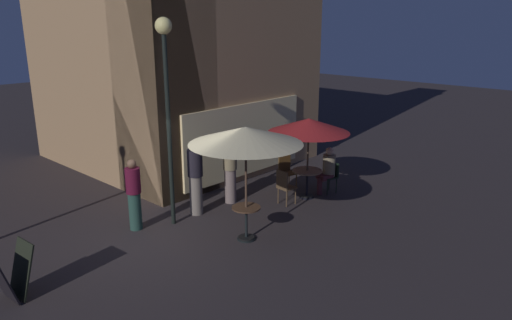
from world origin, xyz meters
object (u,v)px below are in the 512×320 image
object	(u,v)px
patron_seated_0	(328,168)
patio_umbrella_0	(246,136)
patron_standing_1	(195,178)
patio_umbrella_1	(309,126)
menu_sandwich_board	(11,273)
patron_standing_2	(230,170)
cafe_chair_1	(331,174)
patron_standing_3	(134,194)
cafe_chair_0	(284,185)
cafe_table_1	(307,177)
cafe_table_0	(246,218)
cafe_chair_2	(286,169)
street_lamp_near_corner	(166,78)

from	to	relation	value
patron_seated_0	patio_umbrella_0	bearing A→B (deg)	22.79
patron_standing_1	patio_umbrella_1	bearing A→B (deg)	155.61
menu_sandwich_board	patron_standing_2	world-z (taller)	patron_standing_2
cafe_chair_1	patron_standing_2	size ratio (longest dim) A/B	0.48
menu_sandwich_board	patio_umbrella_1	world-z (taller)	patio_umbrella_1
patio_umbrella_0	patron_standing_3	size ratio (longest dim) A/B	1.51
cafe_chair_0	cafe_chair_1	distance (m)	1.64
menu_sandwich_board	patron_standing_2	bearing A→B (deg)	1.79
cafe_table_1	patio_umbrella_1	xyz separation A→B (m)	(0.00, 0.00, 1.39)
cafe_chair_0	cafe_chair_1	size ratio (longest dim) A/B	1.09
cafe_table_0	patron_standing_3	size ratio (longest dim) A/B	0.46
cafe_chair_0	cafe_chair_1	world-z (taller)	cafe_chair_0
cafe_chair_2	patio_umbrella_1	bearing A→B (deg)	-0.00
patron_standing_2	cafe_table_0	bearing A→B (deg)	167.47
patio_umbrella_0	patron_seated_0	xyz separation A→B (m)	(3.62, 0.41, -1.59)
cafe_chair_1	patron_standing_3	xyz separation A→B (m)	(-5.07, 1.85, 0.32)
cafe_chair_1	patron_standing_3	world-z (taller)	patron_standing_3
street_lamp_near_corner	patio_umbrella_0	size ratio (longest dim) A/B	1.86
cafe_chair_1	cafe_chair_2	distance (m)	1.25
patio_umbrella_1	patron_standing_3	bearing A→B (deg)	159.27
cafe_chair_1	patron_standing_1	distance (m)	3.88
patron_seated_0	patron_standing_2	size ratio (longest dim) A/B	0.73
patio_umbrella_1	patio_umbrella_0	bearing A→B (deg)	-168.49
cafe_chair_1	menu_sandwich_board	bearing A→B (deg)	10.01
cafe_table_1	patron_seated_0	bearing A→B (deg)	-16.33
cafe_chair_0	patron_standing_2	xyz separation A→B (m)	(-0.82, 1.15, 0.34)
street_lamp_near_corner	patron_standing_3	xyz separation A→B (m)	(-0.77, 0.38, -2.55)
menu_sandwich_board	patron_standing_1	distance (m)	4.66
menu_sandwich_board	patron_standing_3	distance (m)	3.23
street_lamp_near_corner	cafe_chair_2	world-z (taller)	street_lamp_near_corner
cafe_chair_0	patron_standing_2	size ratio (longest dim) A/B	0.52
street_lamp_near_corner	patio_umbrella_1	distance (m)	3.99
cafe_table_1	patron_standing_1	size ratio (longest dim) A/B	0.43
street_lamp_near_corner	menu_sandwich_board	size ratio (longest dim) A/B	4.79
cafe_table_0	patron_standing_1	bearing A→B (deg)	83.91
cafe_table_1	menu_sandwich_board	bearing A→B (deg)	174.78
cafe_table_1	cafe_chair_0	distance (m)	0.83
patio_umbrella_1	cafe_chair_1	xyz separation A→B (m)	(0.79, -0.23, -1.45)
patron_standing_2	street_lamp_near_corner	bearing A→B (deg)	113.23
patio_umbrella_1	patron_standing_3	distance (m)	4.72
patron_seated_0	patron_standing_1	world-z (taller)	patron_standing_1
patio_umbrella_0	cafe_chair_1	size ratio (longest dim) A/B	2.95
cafe_chair_2	cafe_chair_1	bearing A→B (deg)	40.78
patio_umbrella_1	cafe_chair_2	size ratio (longest dim) A/B	2.32
cafe_chair_0	cafe_chair_2	size ratio (longest dim) A/B	0.99
cafe_chair_1	patron_standing_2	distance (m)	2.87
cafe_chair_0	cafe_table_0	bearing A→B (deg)	-154.38
cafe_table_0	cafe_chair_0	distance (m)	2.26
street_lamp_near_corner	cafe_table_1	world-z (taller)	street_lamp_near_corner
cafe_chair_2	patron_standing_2	world-z (taller)	patron_standing_2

